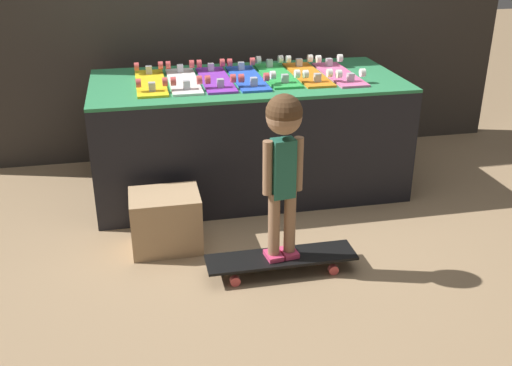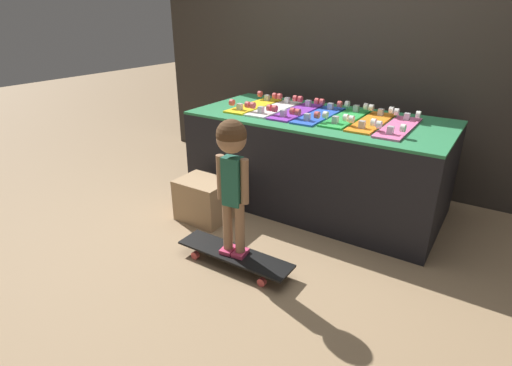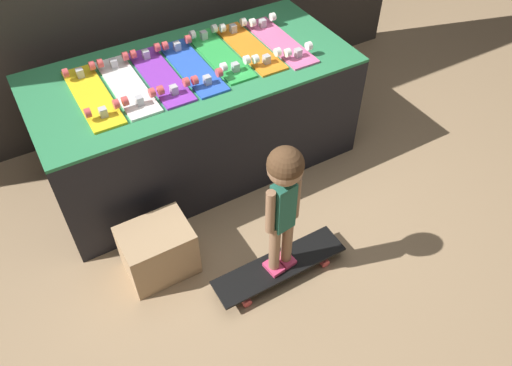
{
  "view_description": "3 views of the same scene",
  "coord_description": "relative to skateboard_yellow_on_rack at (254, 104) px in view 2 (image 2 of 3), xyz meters",
  "views": [
    {
      "loc": [
        -0.72,
        -3.07,
        1.72
      ],
      "look_at": [
        -0.12,
        -0.19,
        0.4
      ],
      "focal_mm": 42.0,
      "sensor_mm": 36.0,
      "label": 1
    },
    {
      "loc": [
        1.25,
        -2.19,
        1.52
      ],
      "look_at": [
        -0.09,
        -0.13,
        0.45
      ],
      "focal_mm": 28.0,
      "sensor_mm": 36.0,
      "label": 2
    },
    {
      "loc": [
        -0.97,
        -1.8,
        2.44
      ],
      "look_at": [
        -0.01,
        -0.14,
        0.45
      ],
      "focal_mm": 35.0,
      "sensor_mm": 36.0,
      "label": 3
    }
  ],
  "objects": [
    {
      "name": "skateboard_white_on_rack",
      "position": [
        0.2,
        0.0,
        0.0
      ],
      "size": [
        0.19,
        0.65,
        0.09
      ],
      "color": "white",
      "rests_on": "display_rack"
    },
    {
      "name": "skateboard_on_floor",
      "position": [
        0.58,
        -1.12,
        -0.7
      ],
      "size": [
        0.79,
        0.2,
        0.09
      ],
      "color": "black",
      "rests_on": "ground_plane"
    },
    {
      "name": "storage_box",
      "position": [
        0.01,
        -0.73,
        -0.61
      ],
      "size": [
        0.38,
        0.3,
        0.33
      ],
      "color": "tan",
      "rests_on": "ground_plane"
    },
    {
      "name": "child",
      "position": [
        0.58,
        -1.12,
        -0.07
      ],
      "size": [
        0.21,
        0.18,
        0.87
      ],
      "rotation": [
        0.0,
        0.0,
        0.13
      ],
      "color": "#E03D6B",
      "rests_on": "skateboard_on_floor"
    },
    {
      "name": "back_wall",
      "position": [
        0.61,
        0.72,
        0.42
      ],
      "size": [
        4.31,
        0.1,
        2.39
      ],
      "color": "#332D28",
      "rests_on": "ground_plane"
    },
    {
      "name": "skateboard_purple_on_rack",
      "position": [
        0.41,
        -0.0,
        0.0
      ],
      "size": [
        0.19,
        0.65,
        0.09
      ],
      "color": "purple",
      "rests_on": "display_rack"
    },
    {
      "name": "skateboard_yellow_on_rack",
      "position": [
        0.0,
        0.0,
        0.0
      ],
      "size": [
        0.19,
        0.65,
        0.09
      ],
      "color": "yellow",
      "rests_on": "display_rack"
    },
    {
      "name": "skateboard_green_on_rack",
      "position": [
        0.82,
        0.03,
        0.0
      ],
      "size": [
        0.19,
        0.65,
        0.09
      ],
      "color": "green",
      "rests_on": "display_rack"
    },
    {
      "name": "skateboard_blue_on_rack",
      "position": [
        0.61,
        -0.01,
        0.0
      ],
      "size": [
        0.19,
        0.65,
        0.09
      ],
      "color": "blue",
      "rests_on": "display_rack"
    },
    {
      "name": "skateboard_orange_on_rack",
      "position": [
        1.02,
        0.01,
        0.0
      ],
      "size": [
        0.19,
        0.65,
        0.09
      ],
      "color": "orange",
      "rests_on": "display_rack"
    },
    {
      "name": "skateboard_pink_on_rack",
      "position": [
        1.23,
        -0.03,
        0.0
      ],
      "size": [
        0.19,
        0.65,
        0.09
      ],
      "color": "pink",
      "rests_on": "display_rack"
    },
    {
      "name": "display_rack",
      "position": [
        0.61,
        -0.0,
        -0.39
      ],
      "size": [
        1.99,
        0.94,
        0.75
      ],
      "color": "black",
      "rests_on": "ground_plane"
    },
    {
      "name": "ground_plane",
      "position": [
        0.61,
        -0.66,
        -0.77
      ],
      "size": [
        16.0,
        16.0,
        0.0
      ],
      "primitive_type": "plane",
      "color": "#9E7F5B"
    }
  ]
}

